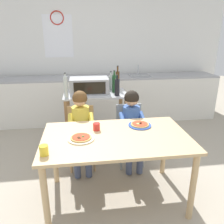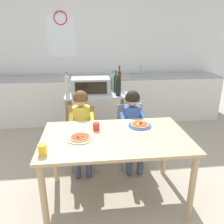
{
  "view_description": "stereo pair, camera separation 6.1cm",
  "coord_description": "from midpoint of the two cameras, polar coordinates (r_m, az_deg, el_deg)",
  "views": [
    {
      "loc": [
        -0.32,
        -2.04,
        1.75
      ],
      "look_at": [
        0.0,
        0.3,
        0.91
      ],
      "focal_mm": 36.4,
      "sensor_mm": 36.0,
      "label": 1
    },
    {
      "loc": [
        -0.26,
        -2.05,
        1.75
      ],
      "look_at": [
        0.0,
        0.3,
        0.91
      ],
      "focal_mm": 36.4,
      "sensor_mm": 36.0,
      "label": 2
    }
  ],
  "objects": [
    {
      "name": "ground_plane",
      "position": [
        3.61,
        -2.23,
        -9.36
      ],
      "size": [
        10.97,
        10.97,
        0.0
      ],
      "primitive_type": "plane",
      "color": "#A89E8C"
    },
    {
      "name": "back_wall_tiled",
      "position": [
        4.87,
        -4.55,
        14.93
      ],
      "size": [
        5.36,
        0.14,
        2.7
      ],
      "color": "white",
      "rests_on": "ground"
    },
    {
      "name": "kitchen_counter",
      "position": [
        4.63,
        -3.89,
        3.35
      ],
      "size": [
        4.82,
        0.6,
        1.1
      ],
      "color": "silver",
      "rests_on": "ground"
    },
    {
      "name": "kitchen_island_cart",
      "position": [
        3.42,
        -4.58,
        -0.21
      ],
      "size": [
        0.92,
        0.55,
        0.9
      ],
      "color": "#B7BABF",
      "rests_on": "ground"
    },
    {
      "name": "toaster_oven",
      "position": [
        3.31,
        -6.27,
        6.6
      ],
      "size": [
        0.55,
        0.33,
        0.22
      ],
      "color": "#999BA0",
      "rests_on": "kitchen_island_cart"
    },
    {
      "name": "bottle_dark_olive_oil",
      "position": [
        3.51,
        0.91,
        8.08
      ],
      "size": [
        0.06,
        0.06,
        0.37
      ],
      "color": "#4C2D14",
      "rests_on": "kitchen_island_cart"
    },
    {
      "name": "bottle_clear_vinegar",
      "position": [
        3.1,
        -12.07,
        6.08
      ],
      "size": [
        0.06,
        0.06,
        0.34
      ],
      "color": "#ADB7B2",
      "rests_on": "kitchen_island_cart"
    },
    {
      "name": "bottle_brown_beer",
      "position": [
        3.51,
        -0.79,
        7.45
      ],
      "size": [
        0.07,
        0.07,
        0.28
      ],
      "color": "#ADB7B2",
      "rests_on": "kitchen_island_cart"
    },
    {
      "name": "bottle_tall_green_wine",
      "position": [
        3.16,
        0.74,
        6.27
      ],
      "size": [
        0.07,
        0.07,
        0.29
      ],
      "color": "black",
      "rests_on": "kitchen_island_cart"
    },
    {
      "name": "bottle_squat_spirits",
      "position": [
        3.33,
        0.06,
        7.2
      ],
      "size": [
        0.06,
        0.06,
        0.33
      ],
      "color": "#1E4723",
      "rests_on": "kitchen_island_cart"
    },
    {
      "name": "dining_table",
      "position": [
        2.34,
        0.26,
        -8.14
      ],
      "size": [
        1.47,
        0.89,
        0.76
      ],
      "color": "tan",
      "rests_on": "ground"
    },
    {
      "name": "dining_chair_left",
      "position": [
        3.06,
        -8.22,
        -5.06
      ],
      "size": [
        0.36,
        0.36,
        0.81
      ],
      "color": "tan",
      "rests_on": "ground"
    },
    {
      "name": "dining_chair_right",
      "position": [
        3.11,
        3.89,
        -4.51
      ],
      "size": [
        0.36,
        0.36,
        0.81
      ],
      "color": "gray",
      "rests_on": "ground"
    },
    {
      "name": "child_in_yellow_shirt",
      "position": [
        2.88,
        -8.4,
        -2.63
      ],
      "size": [
        0.32,
        0.42,
        1.04
      ],
      "color": "#424C6B",
      "rests_on": "ground"
    },
    {
      "name": "child_in_blue_striped_shirt",
      "position": [
        2.93,
        4.45,
        -2.16
      ],
      "size": [
        0.32,
        0.42,
        1.03
      ],
      "color": "#424C6B",
      "rests_on": "ground"
    },
    {
      "name": "pizza_plate_cream",
      "position": [
        2.25,
        -8.55,
        -6.51
      ],
      "size": [
        0.26,
        0.26,
        0.03
      ],
      "color": "beige",
      "rests_on": "dining_table"
    },
    {
      "name": "pizza_plate_blue_rimmed",
      "position": [
        2.54,
        6.32,
        -3.21
      ],
      "size": [
        0.26,
        0.26,
        0.03
      ],
      "color": "#3356B7",
      "rests_on": "dining_table"
    },
    {
      "name": "drinking_cup_red",
      "position": [
        2.42,
        -4.64,
        -3.69
      ],
      "size": [
        0.07,
        0.07,
        0.08
      ],
      "primitive_type": "cylinder",
      "color": "red",
      "rests_on": "dining_table"
    },
    {
      "name": "drinking_cup_yellow",
      "position": [
        2.04,
        -17.56,
        -9.17
      ],
      "size": [
        0.08,
        0.08,
        0.09
      ],
      "primitive_type": "cylinder",
      "color": "yellow",
      "rests_on": "dining_table"
    }
  ]
}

